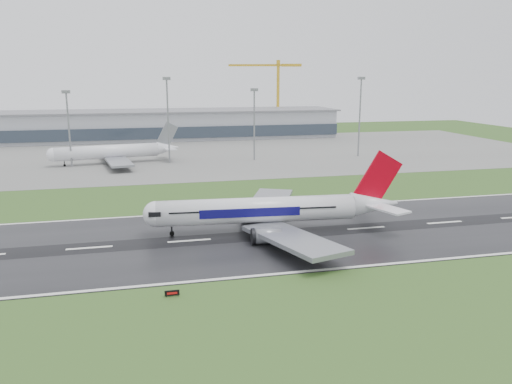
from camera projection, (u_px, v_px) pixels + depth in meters
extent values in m
plane|color=#2C4E1C|center=(89.00, 248.00, 100.96)|extent=(520.00, 520.00, 0.00)
cube|color=black|center=(89.00, 248.00, 100.95)|extent=(400.00, 45.00, 0.10)
cube|color=slate|center=(114.00, 156.00, 219.64)|extent=(400.00, 130.00, 0.08)
cube|color=#989BA3|center=(118.00, 126.00, 274.96)|extent=(240.00, 36.00, 15.00)
cylinder|color=gray|center=(69.00, 131.00, 189.59)|extent=(0.64, 0.64, 27.64)
cylinder|color=gray|center=(168.00, 122.00, 197.25)|extent=(0.64, 0.64, 32.44)
cylinder|color=gray|center=(254.00, 126.00, 205.41)|extent=(0.64, 0.64, 28.01)
cylinder|color=gray|center=(360.00, 119.00, 215.14)|extent=(0.64, 0.64, 32.53)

